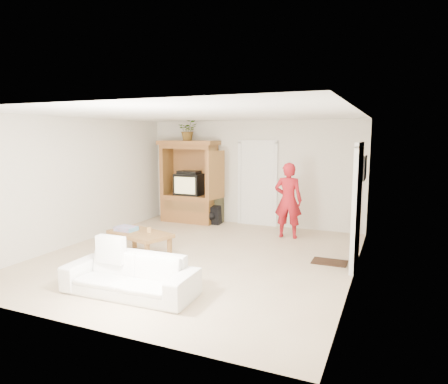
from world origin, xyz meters
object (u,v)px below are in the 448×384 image
object	(u,v)px
armoire	(190,187)
coffee_table	(140,235)
sofa	(130,275)
man	(288,200)

from	to	relation	value
armoire	coffee_table	xyz separation A→B (m)	(0.56, -3.04, -0.51)
sofa	coffee_table	bearing A→B (deg)	118.70
coffee_table	sofa	bearing A→B (deg)	-41.59
armoire	coffee_table	bearing A→B (deg)	-79.54
armoire	coffee_table	world-z (taller)	armoire
man	armoire	bearing A→B (deg)	-16.80
man	sofa	xyz separation A→B (m)	(-1.26, -3.99, -0.55)
armoire	coffee_table	size ratio (longest dim) A/B	1.54
man	sofa	distance (m)	4.22
man	coffee_table	bearing A→B (deg)	43.92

